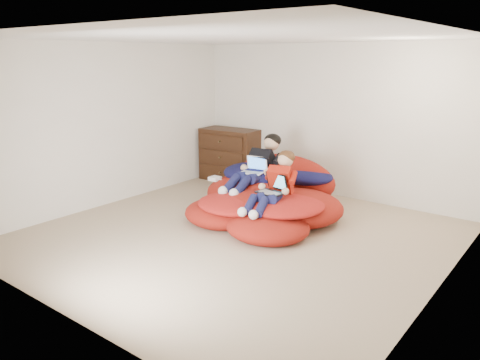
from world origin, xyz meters
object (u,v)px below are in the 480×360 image
object	(u,v)px
younger_boy	(275,182)
laptop_white	(254,168)
dresser	(230,155)
beanbag_pile	(268,198)
older_boy	(259,163)
laptop_black	(273,188)

from	to	relation	value
younger_boy	laptop_white	size ratio (longest dim) A/B	2.94
dresser	laptop_white	size ratio (longest dim) A/B	3.08
beanbag_pile	younger_boy	distance (m)	0.64
older_boy	dresser	bearing A→B (deg)	143.70
dresser	beanbag_pile	bearing A→B (deg)	-36.03
older_boy	beanbag_pile	bearing A→B (deg)	-34.84
dresser	older_boy	distance (m)	1.76
laptop_white	laptop_black	size ratio (longest dim) A/B	0.94
beanbag_pile	younger_boy	world-z (taller)	younger_boy
beanbag_pile	older_boy	distance (m)	0.58
older_boy	laptop_white	size ratio (longest dim) A/B	3.62
laptop_white	laptop_black	bearing A→B (deg)	-36.97
beanbag_pile	older_boy	size ratio (longest dim) A/B	1.75
beanbag_pile	laptop_white	bearing A→B (deg)	163.82
older_boy	laptop_black	bearing A→B (deg)	-43.28
dresser	older_boy	xyz separation A→B (m)	(1.41, -1.03, 0.21)
beanbag_pile	older_boy	world-z (taller)	older_boy
dresser	laptop_white	xyz separation A→B (m)	(1.41, -1.16, 0.16)
laptop_white	laptop_black	world-z (taller)	laptop_white
beanbag_pile	laptop_white	world-z (taller)	laptop_white
older_boy	younger_boy	world-z (taller)	older_boy
younger_boy	beanbag_pile	bearing A→B (deg)	134.95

